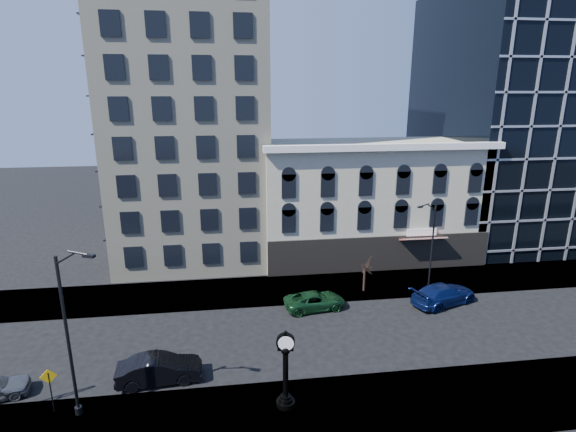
{
  "coord_description": "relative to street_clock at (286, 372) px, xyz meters",
  "views": [
    {
      "loc": [
        -2.36,
        -28.46,
        17.33
      ],
      "look_at": [
        2.0,
        4.0,
        8.0
      ],
      "focal_mm": 28.0,
      "sensor_mm": 36.0,
      "label": 1
    }
  ],
  "objects": [
    {
      "name": "car_near_b",
      "position": [
        -7.34,
        3.33,
        -1.41
      ],
      "size": [
        5.23,
        2.21,
        1.68
      ],
      "primitive_type": "imported",
      "rotation": [
        0.0,
        0.0,
        1.66
      ],
      "color": "black",
      "rests_on": "ground"
    },
    {
      "name": "sidewalk_far",
      "position": [
        -0.36,
        15.21,
        -2.19
      ],
      "size": [
        160.0,
        6.0,
        0.12
      ],
      "primitive_type": "cube",
      "color": "gray",
      "rests_on": "ground"
    },
    {
      "name": "ground",
      "position": [
        -0.36,
        7.21,
        -2.25
      ],
      "size": [
        160.0,
        160.0,
        0.0
      ],
      "primitive_type": "plane",
      "color": "black",
      "rests_on": "ground"
    },
    {
      "name": "street_lamp_near",
      "position": [
        -10.68,
        0.59,
        5.26
      ],
      "size": [
        2.43,
        1.11,
        9.79
      ],
      "rotation": [
        0.0,
        0.0,
        -0.35
      ],
      "color": "black",
      "rests_on": "sidewalk_near"
    },
    {
      "name": "car_far_b",
      "position": [
        14.68,
        10.81,
        -1.39
      ],
      "size": [
        6.38,
        4.27,
        1.72
      ],
      "primitive_type": "imported",
      "rotation": [
        0.0,
        0.0,
        1.92
      ],
      "color": "#0C194C",
      "rests_on": "ground"
    },
    {
      "name": "victorian_row",
      "position": [
        11.64,
        23.1,
        3.75
      ],
      "size": [
        22.6,
        11.19,
        12.5
      ],
      "color": "#BCB69B",
      "rests_on": "ground"
    },
    {
      "name": "street_lamp_far",
      "position": [
        13.89,
        12.95,
        4.07
      ],
      "size": [
        1.98,
        1.08,
        8.21
      ],
      "rotation": [
        0.0,
        0.0,
        3.58
      ],
      "color": "black",
      "rests_on": "sidewalk_far"
    },
    {
      "name": "street_clock",
      "position": [
        0.0,
        0.0,
        0.0
      ],
      "size": [
        1.07,
        1.07,
        4.71
      ],
      "rotation": [
        0.0,
        0.0,
        -0.16
      ],
      "color": "black",
      "rests_on": "sidewalk_near"
    },
    {
      "name": "glass_office",
      "position": [
        31.64,
        28.11,
        11.75
      ],
      "size": [
        20.0,
        20.15,
        28.0
      ],
      "color": "black",
      "rests_on": "ground"
    },
    {
      "name": "car_far_a",
      "position": [
        3.88,
        11.37,
        -1.55
      ],
      "size": [
        5.28,
        2.97,
        1.39
      ],
      "primitive_type": "imported",
      "rotation": [
        0.0,
        0.0,
        1.71
      ],
      "color": "#143F1E",
      "rests_on": "ground"
    },
    {
      "name": "bare_tree_far",
      "position": [
        8.75,
        13.86,
        0.43
      ],
      "size": [
        1.99,
        1.99,
        3.41
      ],
      "color": "black",
      "rests_on": "sidewalk_far"
    },
    {
      "name": "cream_tower",
      "position": [
        -6.47,
        26.09,
        17.07
      ],
      "size": [
        15.9,
        15.4,
        42.5
      ],
      "color": "beige",
      "rests_on": "ground"
    },
    {
      "name": "warning_sign",
      "position": [
        -12.77,
        1.21,
        -0.29
      ],
      "size": [
        0.86,
        0.22,
        2.67
      ],
      "rotation": [
        0.0,
        0.0,
        0.21
      ],
      "color": "black",
      "rests_on": "sidewalk_near"
    },
    {
      "name": "sidewalk_near",
      "position": [
        -0.36,
        -0.79,
        -2.19
      ],
      "size": [
        160.0,
        6.0,
        0.12
      ],
      "primitive_type": "cube",
      "color": "gray",
      "rests_on": "ground"
    }
  ]
}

